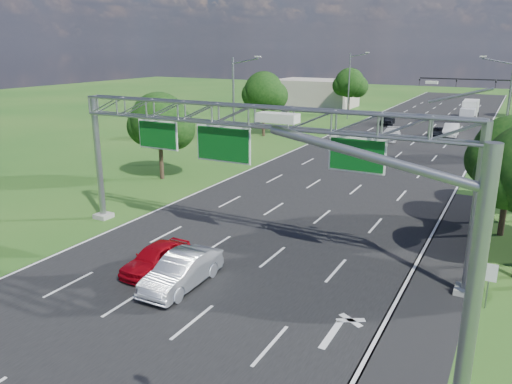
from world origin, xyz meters
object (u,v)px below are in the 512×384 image
Objects in this scene: traffic_signal at (483,90)px; red_coupe at (156,258)px; regulatory_sign at (489,277)px; box_truck at (470,110)px; silver_sedan at (182,271)px; sign_gantry at (253,128)px.

traffic_signal is 58.84m from red_coupe.
regulatory_sign is 15.54m from red_coupe.
red_coupe is 0.56× the size of box_truck.
silver_sedan is (2.17, -0.77, 0.08)m from red_coupe.
traffic_signal is 1.62× the size of box_truck.
red_coupe is at bearing -121.97° from sign_gantry.
box_truck is (8.05, 66.42, 0.64)m from red_coupe.
sign_gantry is 4.80× the size of silver_sedan.
red_coupe is 0.87× the size of silver_sedan.
box_truck is at bearing 85.30° from sign_gantry.
silver_sedan is 67.45m from box_truck.
red_coupe is (-2.99, -4.79, -6.17)m from sign_gantry.
traffic_signal is at bearing 81.24° from silver_sedan.
sign_gantry reaches higher than silver_sedan.
regulatory_sign is 0.17× the size of traffic_signal.
silver_sedan is at bearing -18.53° from red_coupe.
traffic_signal is at bearing -77.94° from box_truck.
box_truck is (5.89, 67.19, 0.55)m from silver_sedan.
sign_gantry reaches higher than red_coupe.
traffic_signal is at bearing 82.32° from sign_gantry.
sign_gantry is 13.25m from regulatory_sign.
regulatory_sign is 0.28× the size of box_truck.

